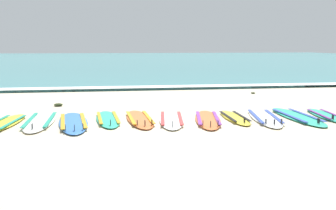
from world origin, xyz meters
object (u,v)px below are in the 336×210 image
Objects in this scene: surfboard_2 at (73,122)px; surfboard_6 at (208,119)px; surfboard_0 at (5,123)px; surfboard_1 at (40,121)px; surfboard_8 at (265,117)px; surfboard_5 at (171,119)px; surfboard_4 at (140,119)px; surfboard_3 at (108,119)px; surfboard_7 at (234,117)px; surfboard_9 at (297,116)px; surfboard_10 at (325,115)px.

surfboard_2 and surfboard_6 have the same top height.
surfboard_1 is at bearing 10.27° from surfboard_0.
surfboard_6 is 1.45m from surfboard_8.
surfboard_2 is at bearing -179.97° from surfboard_5.
surfboard_3 is at bearing 171.69° from surfboard_4.
surfboard_7 is at bearing 172.01° from surfboard_8.
surfboard_1 is at bearing 176.81° from surfboard_7.
surfboard_9 is (6.27, -0.36, -0.00)m from surfboard_1.
surfboard_10 is at bearing -3.52° from surfboard_3.
surfboard_7 is (5.43, -0.12, 0.00)m from surfboard_0.
surfboard_0 is 0.88× the size of surfboard_8.
surfboard_5 is at bearing 177.41° from surfboard_8.
surfboard_6 is 0.96× the size of surfboard_9.
surfboard_8 is at bearing 0.40° from surfboard_6.
surfboard_5 is 0.88m from surfboard_6.
surfboard_3 and surfboard_10 have the same top height.
surfboard_9 is at bearing 0.16° from surfboard_8.
surfboard_9 is (7.03, -0.22, -0.00)m from surfboard_0.
surfboard_1 is at bearing 174.60° from surfboard_6.
surfboard_0 is at bearing -178.99° from surfboard_4.
surfboard_0 is 1.55m from surfboard_2.
surfboard_8 is (1.45, 0.01, -0.00)m from surfboard_6.
surfboard_1 is at bearing 176.15° from surfboard_8.
surfboard_8 is 1.28× the size of surfboard_10.
surfboard_2 is at bearing 178.72° from surfboard_8.
surfboard_4 is 1.23× the size of surfboard_7.
surfboard_5 is (2.31, 0.00, -0.00)m from surfboard_2.
surfboard_0 is at bearing 175.46° from surfboard_2.
surfboard_1 is 1.05× the size of surfboard_6.
surfboard_3 is at bearing 170.41° from surfboard_6.
surfboard_3 is (1.58, 0.03, 0.00)m from surfboard_1.
surfboard_5 is at bearing 178.15° from surfboard_9.
surfboard_4 is 3.94m from surfboard_9.
surfboard_2 is 5.48m from surfboard_9.
surfboard_5 and surfboard_10 have the same top height.
surfboard_10 is (6.27, -0.05, 0.00)m from surfboard_2.
surfboard_1 is (0.76, 0.14, -0.00)m from surfboard_0.
surfboard_9 is (0.86, 0.00, -0.00)m from surfboard_8.
surfboard_7 is 0.76× the size of surfboard_9.
surfboard_0 and surfboard_5 have the same top height.
surfboard_2 is at bearing -18.37° from surfboard_1.
surfboard_4 and surfboard_6 have the same top height.
surfboard_4 and surfboard_5 have the same top height.
surfboard_1 is 0.83m from surfboard_2.
surfboard_5 is at bearing -1.81° from surfboard_0.
surfboard_2 is 3.88m from surfboard_7.
surfboard_9 is (4.69, -0.39, -0.00)m from surfboard_3.
surfboard_7 is at bearing 9.11° from surfboard_6.
surfboard_3 is 0.87× the size of surfboard_9.
surfboard_7 is (3.09, -0.29, 0.00)m from surfboard_3.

